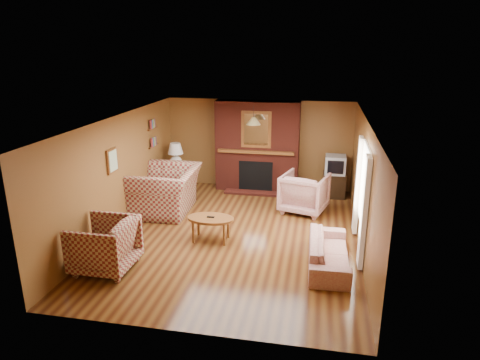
% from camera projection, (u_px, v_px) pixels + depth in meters
% --- Properties ---
extents(floor, '(6.50, 6.50, 0.00)m').
position_uv_depth(floor, '(235.00, 234.00, 8.92)').
color(floor, '#421F0E').
rests_on(floor, ground).
extents(ceiling, '(6.50, 6.50, 0.00)m').
position_uv_depth(ceiling, '(235.00, 120.00, 8.20)').
color(ceiling, white).
rests_on(ceiling, wall_back).
extents(wall_back, '(6.50, 0.00, 6.50)m').
position_uv_depth(wall_back, '(259.00, 144.00, 11.60)').
color(wall_back, brown).
rests_on(wall_back, floor).
extents(wall_front, '(6.50, 0.00, 6.50)m').
position_uv_depth(wall_front, '(185.00, 254.00, 5.52)').
color(wall_front, brown).
rests_on(wall_front, floor).
extents(wall_left, '(0.00, 6.50, 6.50)m').
position_uv_depth(wall_left, '(119.00, 173.00, 9.01)').
color(wall_left, brown).
rests_on(wall_left, floor).
extents(wall_right, '(0.00, 6.50, 6.50)m').
position_uv_depth(wall_right, '(364.00, 187.00, 8.11)').
color(wall_right, brown).
rests_on(wall_right, floor).
extents(fireplace, '(2.20, 0.82, 2.40)m').
position_uv_depth(fireplace, '(257.00, 147.00, 11.36)').
color(fireplace, '#561B12').
rests_on(fireplace, floor).
extents(window_right, '(0.10, 1.85, 2.00)m').
position_uv_depth(window_right, '(362.00, 194.00, 7.96)').
color(window_right, silver).
rests_on(window_right, wall_right).
extents(bookshelf, '(0.09, 0.55, 0.71)m').
position_uv_depth(bookshelf, '(154.00, 134.00, 10.64)').
color(bookshelf, brown).
rests_on(bookshelf, wall_left).
extents(botanical_print, '(0.05, 0.40, 0.50)m').
position_uv_depth(botanical_print, '(112.00, 161.00, 8.62)').
color(botanical_print, brown).
rests_on(botanical_print, wall_left).
extents(pendant_light, '(0.36, 0.36, 0.48)m').
position_uv_depth(pendant_light, '(253.00, 121.00, 10.47)').
color(pendant_light, black).
rests_on(pendant_light, ceiling).
extents(plaid_loveseat, '(1.48, 1.68, 1.05)m').
position_uv_depth(plaid_loveseat, '(166.00, 190.00, 10.01)').
color(plaid_loveseat, maroon).
rests_on(plaid_loveseat, floor).
extents(plaid_armchair, '(1.03, 1.00, 0.92)m').
position_uv_depth(plaid_armchair, '(104.00, 245.00, 7.42)').
color(plaid_armchair, maroon).
rests_on(plaid_armchair, floor).
extents(floral_sofa, '(0.73, 1.77, 0.51)m').
position_uv_depth(floral_sofa, '(329.00, 252.00, 7.62)').
color(floral_sofa, '#BAA790').
rests_on(floral_sofa, floor).
extents(floral_armchair, '(1.23, 1.25, 0.93)m').
position_uv_depth(floral_armchair, '(304.00, 193.00, 10.04)').
color(floral_armchair, '#BAA790').
rests_on(floral_armchair, floor).
extents(coffee_table, '(0.94, 0.58, 0.52)m').
position_uv_depth(coffee_table, '(211.00, 220.00, 8.53)').
color(coffee_table, brown).
rests_on(coffee_table, floor).
extents(side_table, '(0.50, 0.50, 0.65)m').
position_uv_depth(side_table, '(177.00, 179.00, 11.49)').
color(side_table, brown).
rests_on(side_table, floor).
extents(table_lamp, '(0.40, 0.40, 0.67)m').
position_uv_depth(table_lamp, '(176.00, 154.00, 11.28)').
color(table_lamp, silver).
rests_on(table_lamp, side_table).
extents(tv_stand, '(0.58, 0.53, 0.62)m').
position_uv_depth(tv_stand, '(334.00, 185.00, 11.08)').
color(tv_stand, black).
rests_on(tv_stand, floor).
extents(crt_tv, '(0.52, 0.52, 0.47)m').
position_uv_depth(crt_tv, '(335.00, 165.00, 10.91)').
color(crt_tv, '#ACAEB4').
rests_on(crt_tv, tv_stand).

